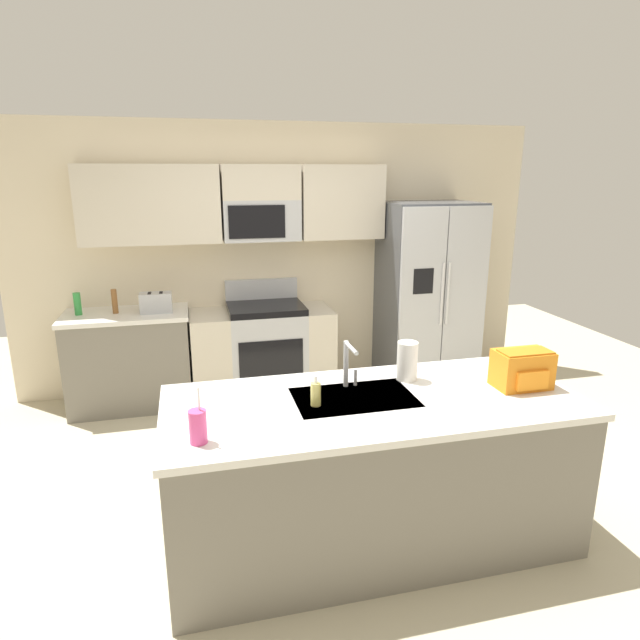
{
  "coord_description": "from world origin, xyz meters",
  "views": [
    {
      "loc": [
        -0.93,
        -3.23,
        2.13
      ],
      "look_at": [
        0.01,
        0.6,
        1.05
      ],
      "focal_mm": 30.37,
      "sensor_mm": 36.0,
      "label": 1
    }
  ],
  "objects_px": {
    "sink_faucet": "(348,361)",
    "bottle_green": "(77,304)",
    "pepper_mill": "(115,301)",
    "refrigerator": "(427,295)",
    "paper_towel_roll": "(407,361)",
    "toaster": "(156,303)",
    "range_oven": "(263,350)",
    "soap_dispenser": "(316,394)",
    "backpack": "(523,368)",
    "drink_cup_pink": "(198,426)"
  },
  "relations": [
    {
      "from": "refrigerator",
      "to": "pepper_mill",
      "type": "bearing_deg",
      "value": 178.68
    },
    {
      "from": "drink_cup_pink",
      "to": "soap_dispenser",
      "type": "height_order",
      "value": "drink_cup_pink"
    },
    {
      "from": "pepper_mill",
      "to": "soap_dispenser",
      "type": "height_order",
      "value": "pepper_mill"
    },
    {
      "from": "range_oven",
      "to": "backpack",
      "type": "xyz_separation_m",
      "value": [
        1.21,
        -2.42,
        0.57
      ]
    },
    {
      "from": "range_oven",
      "to": "backpack",
      "type": "distance_m",
      "value": 2.76
    },
    {
      "from": "bottle_green",
      "to": "sink_faucet",
      "type": "xyz_separation_m",
      "value": [
        1.85,
        -2.2,
        0.07
      ]
    },
    {
      "from": "range_oven",
      "to": "soap_dispenser",
      "type": "height_order",
      "value": "range_oven"
    },
    {
      "from": "pepper_mill",
      "to": "drink_cup_pink",
      "type": "bearing_deg",
      "value": -76.03
    },
    {
      "from": "refrigerator",
      "to": "paper_towel_roll",
      "type": "distance_m",
      "value": 2.34
    },
    {
      "from": "paper_towel_roll",
      "to": "soap_dispenser",
      "type": "bearing_deg",
      "value": -159.31
    },
    {
      "from": "refrigerator",
      "to": "toaster",
      "type": "distance_m",
      "value": 2.65
    },
    {
      "from": "drink_cup_pink",
      "to": "paper_towel_roll",
      "type": "distance_m",
      "value": 1.36
    },
    {
      "from": "bottle_green",
      "to": "toaster",
      "type": "bearing_deg",
      "value": -5.86
    },
    {
      "from": "bottle_green",
      "to": "drink_cup_pink",
      "type": "distance_m",
      "value": 2.85
    },
    {
      "from": "pepper_mill",
      "to": "backpack",
      "type": "distance_m",
      "value": 3.5
    },
    {
      "from": "backpack",
      "to": "toaster",
      "type": "bearing_deg",
      "value": 132.62
    },
    {
      "from": "backpack",
      "to": "pepper_mill",
      "type": "bearing_deg",
      "value": 136.38
    },
    {
      "from": "refrigerator",
      "to": "toaster",
      "type": "xyz_separation_m",
      "value": [
        -2.65,
        0.02,
        0.07
      ]
    },
    {
      "from": "paper_towel_roll",
      "to": "pepper_mill",
      "type": "bearing_deg",
      "value": 131.93
    },
    {
      "from": "bottle_green",
      "to": "soap_dispenser",
      "type": "relative_size",
      "value": 1.18
    },
    {
      "from": "backpack",
      "to": "sink_faucet",
      "type": "bearing_deg",
      "value": 166.87
    },
    {
      "from": "refrigerator",
      "to": "pepper_mill",
      "type": "distance_m",
      "value": 3.01
    },
    {
      "from": "refrigerator",
      "to": "bottle_green",
      "type": "xyz_separation_m",
      "value": [
        -3.33,
        0.09,
        0.08
      ]
    },
    {
      "from": "bottle_green",
      "to": "drink_cup_pink",
      "type": "xyz_separation_m",
      "value": [
        0.98,
        -2.68,
        -0.02
      ]
    },
    {
      "from": "soap_dispenser",
      "to": "paper_towel_roll",
      "type": "xyz_separation_m",
      "value": [
        0.63,
        0.24,
        0.05
      ]
    },
    {
      "from": "refrigerator",
      "to": "bottle_green",
      "type": "relative_size",
      "value": 9.21
    },
    {
      "from": "sink_faucet",
      "to": "soap_dispenser",
      "type": "distance_m",
      "value": 0.33
    },
    {
      "from": "refrigerator",
      "to": "backpack",
      "type": "xyz_separation_m",
      "value": [
        -0.48,
        -2.34,
        0.09
      ]
    },
    {
      "from": "refrigerator",
      "to": "sink_faucet",
      "type": "distance_m",
      "value": 2.58
    },
    {
      "from": "toaster",
      "to": "range_oven",
      "type": "bearing_deg",
      "value": 3.12
    },
    {
      "from": "refrigerator",
      "to": "pepper_mill",
      "type": "relative_size",
      "value": 8.4
    },
    {
      "from": "bottle_green",
      "to": "paper_towel_roll",
      "type": "distance_m",
      "value": 3.11
    },
    {
      "from": "backpack",
      "to": "paper_towel_roll",
      "type": "bearing_deg",
      "value": 155.88
    },
    {
      "from": "range_oven",
      "to": "pepper_mill",
      "type": "relative_size",
      "value": 6.18
    },
    {
      "from": "pepper_mill",
      "to": "paper_towel_roll",
      "type": "bearing_deg",
      "value": -48.07
    },
    {
      "from": "toaster",
      "to": "backpack",
      "type": "distance_m",
      "value": 3.21
    },
    {
      "from": "backpack",
      "to": "range_oven",
      "type": "bearing_deg",
      "value": 116.61
    },
    {
      "from": "bottle_green",
      "to": "drink_cup_pink",
      "type": "bearing_deg",
      "value": -69.97
    },
    {
      "from": "toaster",
      "to": "backpack",
      "type": "xyz_separation_m",
      "value": [
        2.17,
        -2.36,
        0.03
      ]
    },
    {
      "from": "pepper_mill",
      "to": "sink_faucet",
      "type": "distance_m",
      "value": 2.67
    },
    {
      "from": "range_oven",
      "to": "sink_faucet",
      "type": "distance_m",
      "value": 2.28
    },
    {
      "from": "toaster",
      "to": "drink_cup_pink",
      "type": "relative_size",
      "value": 0.99
    },
    {
      "from": "toaster",
      "to": "pepper_mill",
      "type": "bearing_deg",
      "value": 172.05
    },
    {
      "from": "refrigerator",
      "to": "sink_faucet",
      "type": "relative_size",
      "value": 6.56
    },
    {
      "from": "pepper_mill",
      "to": "soap_dispenser",
      "type": "bearing_deg",
      "value": -61.47
    },
    {
      "from": "pepper_mill",
      "to": "sink_faucet",
      "type": "height_order",
      "value": "sink_faucet"
    },
    {
      "from": "pepper_mill",
      "to": "paper_towel_roll",
      "type": "distance_m",
      "value": 2.88
    },
    {
      "from": "range_oven",
      "to": "drink_cup_pink",
      "type": "relative_size",
      "value": 4.81
    },
    {
      "from": "sink_faucet",
      "to": "bottle_green",
      "type": "bearing_deg",
      "value": 130.06
    },
    {
      "from": "range_oven",
      "to": "bottle_green",
      "type": "relative_size",
      "value": 6.77
    }
  ]
}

